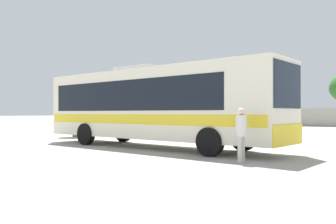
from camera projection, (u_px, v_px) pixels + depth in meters
The scene contains 9 objects.
ground_plane at pixel (228, 134), 25.58m from camera, with size 300.00×300.00×0.00m, color #A3A099.
perimeter_wall at pixel (292, 117), 41.60m from camera, with size 80.00×0.30×2.08m, color #9E998C.
coach_bus_cream_yellow at pixel (152, 104), 16.10m from camera, with size 12.53×4.15×3.69m.
attendant_by_bus_door at pixel (241, 132), 11.02m from camera, with size 0.38×0.38×1.71m.
vendor_umbrella_near_gate_green at pixel (77, 109), 22.83m from camera, with size 2.25×2.25×2.15m.
parked_car_leftmost_black at pixel (181, 119), 44.80m from camera, with size 4.36×2.11×1.51m.
parked_car_second_dark_blue at pixel (220, 119), 41.65m from camera, with size 4.21×2.26×1.51m.
roadside_tree_left at pixel (196, 86), 56.28m from camera, with size 5.64×5.64×8.16m.
roadside_tree_midleft at pixel (245, 88), 49.11m from camera, with size 5.12×5.12×7.18m.
Camera 1 is at (10.18, -13.86, 1.56)m, focal length 38.09 mm.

